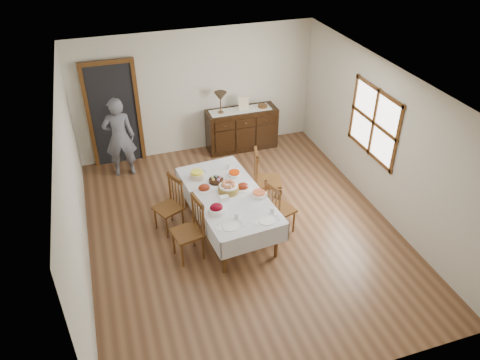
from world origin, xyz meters
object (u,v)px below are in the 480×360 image
object	(u,v)px
chair_left_far	(170,204)
chair_right_near	(278,208)
chair_left_near	(190,229)
dining_table	(228,198)
sideboard	(242,129)
chair_right_far	(264,178)
table_lamp	(220,97)
person	(119,135)

from	to	relation	value
chair_left_far	chair_right_near	xyz separation A→B (m)	(1.66, -0.65, 0.01)
chair_left_near	chair_right_near	world-z (taller)	chair_left_near
dining_table	sideboard	distance (m)	2.87
chair_right_far	table_lamp	distance (m)	2.24
chair_left_far	chair_right_far	world-z (taller)	chair_right_far
dining_table	table_lamp	distance (m)	2.77
chair_right_far	sideboard	bearing A→B (deg)	7.63
dining_table	chair_right_far	distance (m)	0.97
dining_table	chair_left_near	bearing A→B (deg)	-154.97
dining_table	person	distance (m)	2.78
chair_left_near	chair_right_far	size ratio (longest dim) A/B	0.93
chair_right_near	table_lamp	distance (m)	3.03
chair_right_far	person	distance (m)	2.96
dining_table	chair_left_far	xyz separation A→B (m)	(-0.89, 0.34, -0.16)
chair_right_near	table_lamp	bearing A→B (deg)	-15.95
person	table_lamp	distance (m)	2.16
chair_right_far	sideboard	world-z (taller)	chair_right_far
dining_table	chair_left_near	xyz separation A→B (m)	(-0.72, -0.42, -0.13)
table_lamp	dining_table	bearing A→B (deg)	-103.88
person	chair_right_near	bearing A→B (deg)	133.50
chair_right_near	sideboard	distance (m)	2.96
dining_table	person	world-z (taller)	person
dining_table	chair_left_near	size ratio (longest dim) A/B	2.17
dining_table	chair_right_far	xyz separation A→B (m)	(0.83, 0.50, -0.09)
dining_table	chair_right_near	bearing A→B (deg)	-27.04
chair_right_near	sideboard	xyz separation A→B (m)	(0.34, 2.94, -0.05)
table_lamp	chair_left_near	bearing A→B (deg)	-114.20
sideboard	person	xyz separation A→B (m)	(-2.57, -0.29, 0.42)
chair_right_far	table_lamp	size ratio (longest dim) A/B	2.42
chair_left_near	dining_table	bearing A→B (deg)	109.33
chair_left_near	person	world-z (taller)	person
chair_right_near	table_lamp	xyz separation A→B (m)	(-0.12, 2.93, 0.76)
sideboard	dining_table	bearing A→B (deg)	-112.85
dining_table	person	xyz separation A→B (m)	(-1.46, 2.35, 0.22)
chair_left_near	chair_right_near	distance (m)	1.50
chair_right_far	chair_left_far	bearing A→B (deg)	110.51
chair_left_near	chair_left_far	bearing A→B (deg)	-179.03
chair_left_near	table_lamp	xyz separation A→B (m)	(1.37, 3.05, 0.73)
dining_table	chair_left_far	world-z (taller)	chair_left_far
dining_table	chair_right_far	world-z (taller)	chair_right_far
person	table_lamp	xyz separation A→B (m)	(2.11, 0.27, 0.39)
dining_table	person	size ratio (longest dim) A/B	1.30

